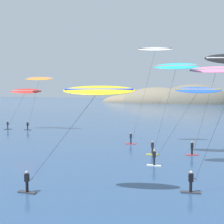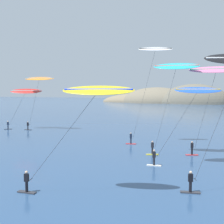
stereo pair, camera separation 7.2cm
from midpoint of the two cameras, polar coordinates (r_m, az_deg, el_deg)
name	(u,v)px [view 2 (the right image)]	position (r m, az deg, el deg)	size (l,w,h in m)	color
headland_island	(169,103)	(190.16, 11.58, 1.83)	(86.90, 39.40, 24.49)	#6B6656
kitesurfer_pink	(215,75)	(35.14, 20.20, 6.98)	(6.51, 1.86, 10.76)	red
kitesurfer_cyan	(175,72)	(34.11, 12.67, 7.87)	(6.19, 2.14, 11.19)	yellow
kitesurfer_yellow	(92,98)	(20.23, -3.98, 2.82)	(8.94, 2.74, 8.25)	#2D2D33
kitesurfer_blue	(195,96)	(30.01, 16.51, 3.21)	(7.41, 3.55, 8.28)	silver
kitesurfer_orange	(39,82)	(57.32, -14.66, 5.96)	(6.46, 2.61, 10.66)	#2D2D33
kitesurfer_white	(153,58)	(41.37, 8.37, 10.75)	(6.54, 2.78, 14.20)	red
kitesurfer_red	(25,93)	(59.53, -17.22, 3.68)	(7.53, 3.95, 8.33)	#2D2D33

